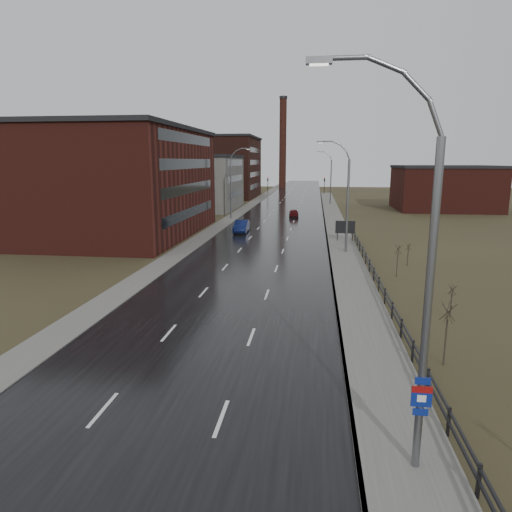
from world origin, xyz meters
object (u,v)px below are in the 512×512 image
(streetlight_main, at_px, (418,280))
(car_near, at_px, (241,227))
(car_far, at_px, (294,213))
(billboard, at_px, (345,228))

(streetlight_main, distance_m, car_near, 48.13)
(streetlight_main, height_order, car_far, streetlight_main)
(billboard, relative_size, car_far, 0.64)
(streetlight_main, bearing_deg, car_near, 105.19)
(billboard, bearing_deg, streetlight_main, -90.88)
(billboard, xyz_separation_m, car_near, (-13.16, 5.49, -0.90))
(billboard, height_order, car_near, billboard)
(car_near, bearing_deg, billboard, -24.42)
(streetlight_main, xyz_separation_m, car_near, (-12.53, 46.17, -5.25))
(streetlight_main, relative_size, car_far, 3.06)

